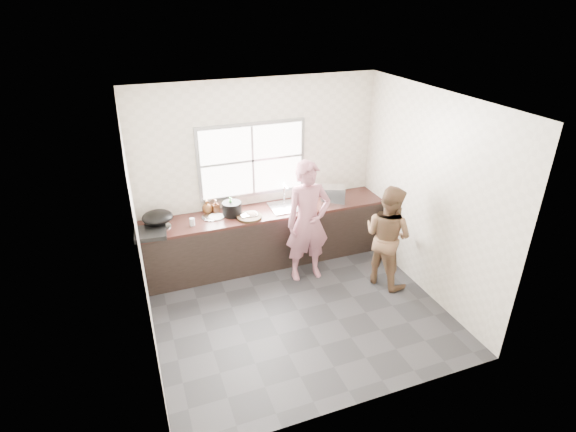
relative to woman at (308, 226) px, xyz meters
name	(u,v)px	position (x,y,z in m)	size (l,w,h in m)	color
floor	(298,310)	(-0.42, -0.71, -0.82)	(3.60, 3.20, 0.01)	#2A2A2D
ceiling	(301,101)	(-0.42, -0.71, 1.89)	(3.60, 3.20, 0.01)	silver
wall_back	(259,172)	(-0.42, 0.90, 0.53)	(3.60, 0.01, 2.70)	beige
wall_left	(139,245)	(-2.22, -0.71, 0.53)	(0.01, 3.20, 2.70)	beige
wall_right	(429,196)	(1.39, -0.71, 0.53)	(0.01, 3.20, 2.70)	beige
wall_front	(368,295)	(-0.42, -2.31, 0.53)	(3.60, 0.01, 2.70)	beige
cabinet	(267,237)	(-0.42, 0.58, -0.41)	(3.60, 0.62, 0.82)	black
countertop	(266,212)	(-0.42, 0.58, 0.02)	(3.60, 0.64, 0.04)	#331915
sink	(289,207)	(-0.07, 0.58, 0.05)	(0.55, 0.45, 0.02)	silver
faucet	(284,193)	(-0.07, 0.78, 0.19)	(0.02, 0.02, 0.30)	silver
window_frame	(252,160)	(-0.52, 0.88, 0.73)	(1.60, 0.05, 1.10)	#9EA0A5
window_glazing	(253,161)	(-0.52, 0.86, 0.73)	(1.50, 0.01, 1.00)	white
woman	(308,226)	(0.00, 0.00, 0.00)	(0.60, 0.39, 1.64)	#A76473
person_side	(388,236)	(0.97, -0.51, -0.09)	(0.71, 0.55, 1.46)	brown
cutting_board	(249,217)	(-0.72, 0.43, 0.06)	(0.36, 0.36, 0.04)	black
cleaver	(248,215)	(-0.73, 0.46, 0.08)	(0.20, 0.10, 0.01)	silver
bowl_mince	(251,215)	(-0.68, 0.47, 0.07)	(0.19, 0.19, 0.05)	silver
bowl_crabs	(303,207)	(0.11, 0.44, 0.07)	(0.21, 0.21, 0.07)	white
bowl_held	(304,207)	(0.12, 0.44, 0.08)	(0.22, 0.22, 0.07)	silver
black_pot	(232,209)	(-0.92, 0.61, 0.14)	(0.27, 0.27, 0.20)	black
plate_food	(216,217)	(-1.15, 0.61, 0.05)	(0.22, 0.22, 0.02)	silver
bottle_green	(231,206)	(-0.93, 0.65, 0.17)	(0.10, 0.10, 0.26)	green
bottle_brown_tall	(216,207)	(-1.12, 0.76, 0.14)	(0.09, 0.09, 0.19)	#422110
bottle_brown_short	(207,207)	(-1.23, 0.81, 0.13)	(0.14, 0.14, 0.18)	#4E2B13
glass_jar	(192,222)	(-1.51, 0.49, 0.09)	(0.07, 0.07, 0.10)	silver
burner	(151,233)	(-2.07, 0.40, 0.07)	(0.40, 0.40, 0.06)	black
wok	(157,217)	(-1.94, 0.62, 0.18)	(0.41, 0.41, 0.16)	black
dish_rack	(332,195)	(0.60, 0.48, 0.17)	(0.35, 0.25, 0.26)	silver
pot_lid_left	(161,227)	(-1.92, 0.58, 0.05)	(0.28, 0.28, 0.01)	silver
pot_lid_right	(211,217)	(-1.22, 0.63, 0.05)	(0.27, 0.27, 0.01)	#A4A6AB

